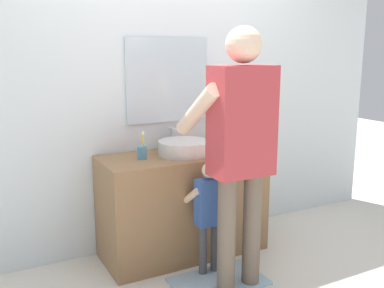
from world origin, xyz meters
name	(u,v)px	position (x,y,z in m)	size (l,w,h in m)	color
ground_plane	(201,267)	(0.00, 0.00, 0.00)	(14.00, 14.00, 0.00)	silver
back_wall	(165,81)	(0.00, 0.62, 1.35)	(4.40, 0.10, 2.70)	silver
vanity_cabinet	(183,204)	(0.00, 0.30, 0.40)	(1.27, 0.54, 0.81)	olive
sink_basin	(184,147)	(0.00, 0.28, 0.87)	(0.40, 0.40, 0.11)	silver
faucet	(171,139)	(0.00, 0.52, 0.89)	(0.18, 0.14, 0.18)	#B7BABF
toothbrush_cup	(142,152)	(-0.33, 0.31, 0.86)	(0.07, 0.07, 0.21)	#4C8EB2
bath_mat	(219,281)	(0.00, -0.25, 0.01)	(0.64, 0.40, 0.02)	#99B7CC
child_toddler	(209,209)	(0.00, -0.10, 0.50)	(0.26, 0.26, 0.84)	#47474C
adult_parent	(240,138)	(0.09, -0.35, 1.04)	(0.54, 0.57, 1.74)	#6B5B4C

